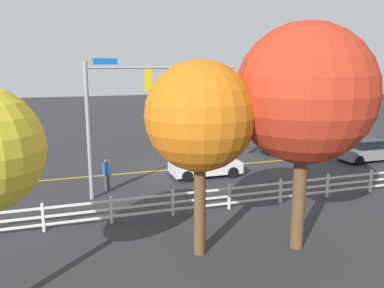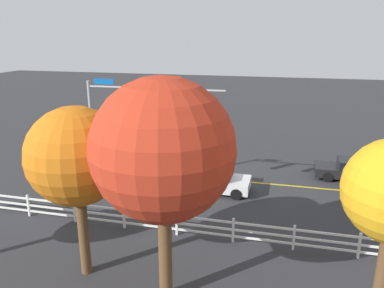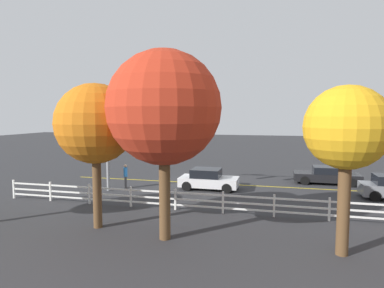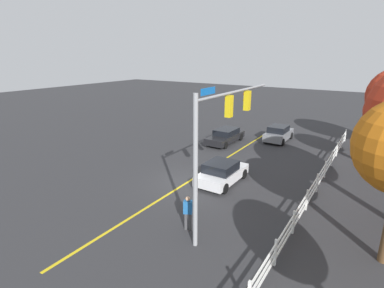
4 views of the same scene
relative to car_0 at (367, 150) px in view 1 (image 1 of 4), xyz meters
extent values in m
plane|color=#2D2D30|center=(12.71, -1.88, -0.72)|extent=(120.00, 120.00, 0.00)
cube|color=gold|center=(8.71, -1.88, -0.71)|extent=(28.00, 0.16, 0.01)
cylinder|color=gray|center=(18.07, 2.06, 2.54)|extent=(0.20, 0.20, 6.52)
cylinder|color=gray|center=(14.39, 2.06, 5.50)|extent=(7.36, 0.12, 0.12)
cube|color=#0C59B2|center=(17.17, 2.08, 5.78)|extent=(1.10, 0.03, 0.28)
cube|color=gold|center=(15.19, 2.06, 4.90)|extent=(0.32, 0.28, 1.00)
sphere|color=red|center=(15.19, 1.91, 5.22)|extent=(0.17, 0.17, 0.17)
sphere|color=orange|center=(15.19, 1.91, 4.90)|extent=(0.17, 0.17, 0.17)
sphere|color=#148C19|center=(15.19, 1.91, 4.58)|extent=(0.17, 0.17, 0.17)
cube|color=gold|center=(13.08, 2.06, 4.90)|extent=(0.32, 0.28, 1.00)
sphere|color=red|center=(13.08, 1.91, 5.22)|extent=(0.17, 0.17, 0.17)
sphere|color=orange|center=(13.08, 1.91, 4.90)|extent=(0.17, 0.17, 0.17)
sphere|color=#148C19|center=(13.08, 1.91, 4.58)|extent=(0.17, 0.17, 0.17)
cube|color=slate|center=(-0.05, 0.00, -0.15)|extent=(3.95, 1.76, 0.71)
cube|color=black|center=(0.15, 0.00, 0.48)|extent=(2.03, 1.57, 0.55)
cylinder|color=black|center=(-1.39, -0.79, -0.40)|extent=(0.64, 0.23, 0.64)
cylinder|color=black|center=(1.28, -0.82, -0.40)|extent=(0.64, 0.23, 0.64)
cylinder|color=black|center=(1.29, 0.80, -0.40)|extent=(0.64, 0.23, 0.64)
cube|color=black|center=(3.35, -3.93, -0.21)|extent=(4.70, 1.86, 0.58)
cube|color=black|center=(3.11, -3.93, 0.33)|extent=(2.41, 1.66, 0.49)
cylinder|color=black|center=(4.95, -3.10, -0.40)|extent=(0.64, 0.23, 0.64)
cylinder|color=black|center=(4.93, -4.80, -0.40)|extent=(0.64, 0.23, 0.64)
cylinder|color=black|center=(1.76, -3.07, -0.40)|extent=(0.64, 0.23, 0.64)
cylinder|color=black|center=(1.75, -4.76, -0.40)|extent=(0.64, 0.23, 0.64)
cube|color=silver|center=(11.51, -0.03, -0.19)|extent=(4.03, 1.94, 0.62)
cube|color=black|center=(11.71, -0.03, 0.41)|extent=(1.98, 1.73, 0.58)
cylinder|color=black|center=(10.14, -0.91, -0.40)|extent=(0.64, 0.23, 0.64)
cylinder|color=black|center=(10.16, 0.87, -0.40)|extent=(0.64, 0.23, 0.64)
cylinder|color=black|center=(12.86, -0.94, -0.40)|extent=(0.64, 0.23, 0.64)
cylinder|color=black|center=(12.88, 0.85, -0.40)|extent=(0.64, 0.23, 0.64)
cylinder|color=#3F3F42|center=(17.19, 1.21, -0.29)|extent=(0.16, 0.16, 0.85)
cylinder|color=#3F3F42|center=(17.27, 1.03, -0.29)|extent=(0.16, 0.16, 0.85)
cube|color=#1E5999|center=(17.23, 1.12, 0.44)|extent=(0.41, 0.47, 0.62)
sphere|color=tan|center=(17.23, 1.12, 0.86)|extent=(0.22, 0.22, 0.22)
cube|color=white|center=(4.51, 5.35, -0.14)|extent=(0.10, 0.10, 1.15)
cube|color=white|center=(7.11, 5.35, -0.14)|extent=(0.10, 0.10, 1.15)
cube|color=white|center=(9.71, 5.35, -0.14)|extent=(0.10, 0.10, 1.15)
cube|color=white|center=(12.31, 5.35, -0.14)|extent=(0.10, 0.10, 1.15)
cube|color=white|center=(14.91, 5.35, -0.14)|extent=(0.10, 0.10, 1.15)
cube|color=white|center=(17.51, 5.35, -0.14)|extent=(0.10, 0.10, 1.15)
cube|color=white|center=(20.11, 5.35, -0.14)|extent=(0.10, 0.10, 1.15)
cube|color=white|center=(9.71, 5.35, 0.23)|extent=(26.00, 0.06, 0.09)
cube|color=white|center=(9.71, 5.35, -0.12)|extent=(26.00, 0.06, 0.09)
cube|color=white|center=(9.71, 5.35, -0.44)|extent=(26.00, 0.06, 0.09)
cylinder|color=brown|center=(14.94, 8.90, 0.99)|extent=(0.39, 0.39, 3.41)
sphere|color=#C66614|center=(14.94, 8.90, 4.04)|extent=(3.59, 3.59, 3.59)
cylinder|color=brown|center=(11.51, 9.50, 1.13)|extent=(0.46, 0.46, 3.69)
sphere|color=#B22D19|center=(11.51, 9.50, 4.72)|extent=(4.65, 4.65, 4.65)
camera|label=1|loc=(19.00, 20.60, 5.65)|focal=36.47mm
camera|label=2|loc=(7.92, 20.24, 8.23)|focal=35.27mm
camera|label=3|loc=(7.17, 22.26, 4.44)|focal=31.12mm
camera|label=4|loc=(27.61, 8.02, 7.19)|focal=28.25mm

